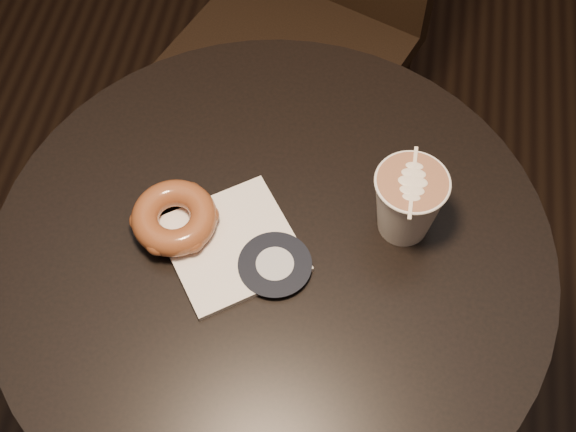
{
  "coord_description": "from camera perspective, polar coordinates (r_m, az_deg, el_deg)",
  "views": [
    {
      "loc": [
        0.1,
        -0.47,
        1.61
      ],
      "look_at": [
        0.01,
        0.03,
        0.79
      ],
      "focal_mm": 50.0,
      "sensor_mm": 36.0,
      "label": 1
    }
  ],
  "objects": [
    {
      "name": "pastry_bag",
      "position": [
        0.99,
        -4.02,
        -2.06
      ],
      "size": [
        0.21,
        0.21,
        0.01
      ],
      "primitive_type": "cube",
      "rotation": [
        0.0,
        0.0,
        0.62
      ],
      "color": "white",
      "rests_on": "cafe_table"
    },
    {
      "name": "latte_cup",
      "position": [
        0.97,
        8.49,
        0.85
      ],
      "size": [
        0.09,
        0.09,
        0.1
      ],
      "primitive_type": null,
      "color": "silver",
      "rests_on": "cafe_table"
    },
    {
      "name": "cafe_table",
      "position": [
        1.17,
        -0.97,
        -7.15
      ],
      "size": [
        0.7,
        0.7,
        0.75
      ],
      "color": "black",
      "rests_on": "ground"
    },
    {
      "name": "doughnut",
      "position": [
        0.99,
        -8.09,
        -0.12
      ],
      "size": [
        0.11,
        0.11,
        0.03
      ],
      "primitive_type": "torus",
      "color": "brown",
      "rests_on": "pastry_bag"
    }
  ]
}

